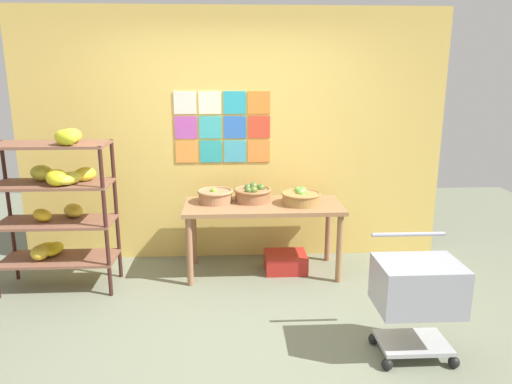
{
  "coord_description": "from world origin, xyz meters",
  "views": [
    {
      "loc": [
        -0.02,
        -3.29,
        1.98
      ],
      "look_at": [
        0.19,
        0.74,
        0.97
      ],
      "focal_mm": 33.69,
      "sensor_mm": 36.0,
      "label": 1
    }
  ],
  "objects_px": {
    "fruit_basket_left": "(215,196)",
    "shopping_cart": "(417,290)",
    "fruit_basket_right": "(253,194)",
    "banana_shelf_unit": "(56,202)",
    "fruit_basket_centre": "(301,197)",
    "display_table": "(263,213)",
    "produce_crate_under_table": "(286,262)"
  },
  "relations": [
    {
      "from": "fruit_basket_left",
      "to": "shopping_cart",
      "type": "height_order",
      "value": "fruit_basket_left"
    },
    {
      "from": "fruit_basket_right",
      "to": "fruit_basket_centre",
      "type": "relative_size",
      "value": 0.97
    },
    {
      "from": "fruit_basket_right",
      "to": "shopping_cart",
      "type": "bearing_deg",
      "value": -56.96
    },
    {
      "from": "fruit_basket_centre",
      "to": "produce_crate_under_table",
      "type": "bearing_deg",
      "value": 161.83
    },
    {
      "from": "display_table",
      "to": "shopping_cart",
      "type": "height_order",
      "value": "shopping_cart"
    },
    {
      "from": "banana_shelf_unit",
      "to": "fruit_basket_left",
      "type": "bearing_deg",
      "value": 12.91
    },
    {
      "from": "produce_crate_under_table",
      "to": "banana_shelf_unit",
      "type": "bearing_deg",
      "value": -172.83
    },
    {
      "from": "banana_shelf_unit",
      "to": "shopping_cart",
      "type": "bearing_deg",
      "value": -24.22
    },
    {
      "from": "fruit_basket_left",
      "to": "fruit_basket_right",
      "type": "bearing_deg",
      "value": 3.15
    },
    {
      "from": "produce_crate_under_table",
      "to": "shopping_cart",
      "type": "distance_m",
      "value": 1.78
    },
    {
      "from": "banana_shelf_unit",
      "to": "fruit_basket_left",
      "type": "distance_m",
      "value": 1.47
    },
    {
      "from": "display_table",
      "to": "fruit_basket_right",
      "type": "distance_m",
      "value": 0.22
    },
    {
      "from": "banana_shelf_unit",
      "to": "fruit_basket_right",
      "type": "distance_m",
      "value": 1.84
    },
    {
      "from": "shopping_cart",
      "to": "display_table",
      "type": "bearing_deg",
      "value": 118.91
    },
    {
      "from": "banana_shelf_unit",
      "to": "display_table",
      "type": "xyz_separation_m",
      "value": [
        1.91,
        0.24,
        -0.2
      ]
    },
    {
      "from": "banana_shelf_unit",
      "to": "display_table",
      "type": "height_order",
      "value": "banana_shelf_unit"
    },
    {
      "from": "fruit_basket_left",
      "to": "produce_crate_under_table",
      "type": "height_order",
      "value": "fruit_basket_left"
    },
    {
      "from": "fruit_basket_left",
      "to": "shopping_cart",
      "type": "relative_size",
      "value": 0.42
    },
    {
      "from": "display_table",
      "to": "fruit_basket_centre",
      "type": "bearing_deg",
      "value": -2.49
    },
    {
      "from": "display_table",
      "to": "produce_crate_under_table",
      "type": "bearing_deg",
      "value": 7.01
    },
    {
      "from": "display_table",
      "to": "fruit_basket_left",
      "type": "xyz_separation_m",
      "value": [
        -0.47,
        0.09,
        0.16
      ]
    },
    {
      "from": "display_table",
      "to": "fruit_basket_centre",
      "type": "relative_size",
      "value": 4.01
    },
    {
      "from": "banana_shelf_unit",
      "to": "shopping_cart",
      "type": "relative_size",
      "value": 1.78
    },
    {
      "from": "banana_shelf_unit",
      "to": "shopping_cart",
      "type": "distance_m",
      "value": 3.17
    },
    {
      "from": "fruit_basket_right",
      "to": "fruit_basket_centre",
      "type": "bearing_deg",
      "value": -14.92
    },
    {
      "from": "fruit_basket_left",
      "to": "fruit_basket_centre",
      "type": "bearing_deg",
      "value": -7.04
    },
    {
      "from": "banana_shelf_unit",
      "to": "fruit_basket_left",
      "type": "height_order",
      "value": "banana_shelf_unit"
    },
    {
      "from": "banana_shelf_unit",
      "to": "shopping_cart",
      "type": "xyz_separation_m",
      "value": [
        2.88,
        -1.29,
        -0.32
      ]
    },
    {
      "from": "fruit_basket_right",
      "to": "produce_crate_under_table",
      "type": "bearing_deg",
      "value": -13.55
    },
    {
      "from": "produce_crate_under_table",
      "to": "fruit_basket_left",
      "type": "bearing_deg",
      "value": 175.2
    },
    {
      "from": "fruit_basket_right",
      "to": "display_table",
      "type": "bearing_deg",
      "value": -47.95
    },
    {
      "from": "fruit_basket_left",
      "to": "banana_shelf_unit",
      "type": "bearing_deg",
      "value": -167.09
    }
  ]
}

